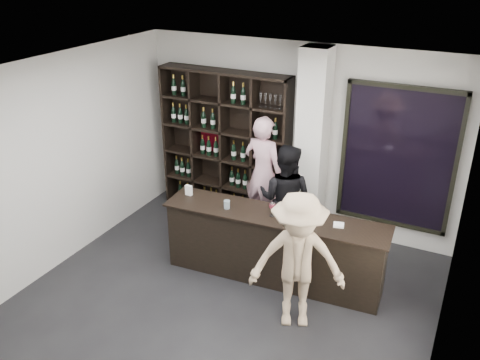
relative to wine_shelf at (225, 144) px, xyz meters
The scene contains 12 objects.
floor 3.06m from the wine_shelf, 65.85° to the right, with size 5.00×5.50×0.01m, color black.
wine_shelf is the anchor object (origin of this frame).
structural_column 1.52m from the wine_shelf, ahead, with size 0.40×0.40×2.90m, color silver.
glass_panel 2.71m from the wine_shelf, ahead, with size 1.60×0.08×2.10m.
tasting_counter 2.21m from the wine_shelf, 44.11° to the right, with size 2.96×0.62×0.97m.
taster_pink 0.83m from the wine_shelf, 12.22° to the right, with size 0.67×0.44×1.83m, color #FFBFCE.
taster_black 1.55m from the wine_shelf, 26.88° to the right, with size 0.80×0.62×1.64m, color black.
customer 3.03m from the wine_shelf, 46.03° to the right, with size 1.10×0.63×1.71m, color tan.
wine_glass 2.11m from the wine_shelf, 45.23° to the right, with size 0.09×0.09×0.22m, color white, non-canonical shape.
spit_cup 1.80m from the wine_shelf, 61.11° to the right, with size 0.08×0.08×0.11m, color white.
napkin_stack 2.70m from the wine_shelf, 30.42° to the right, with size 0.13×0.13×0.02m, color white.
card_stand 1.48m from the wine_shelf, 81.91° to the right, with size 0.10×0.05×0.14m, color white.
Camera 1 is at (2.52, -4.24, 4.11)m, focal length 38.00 mm.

